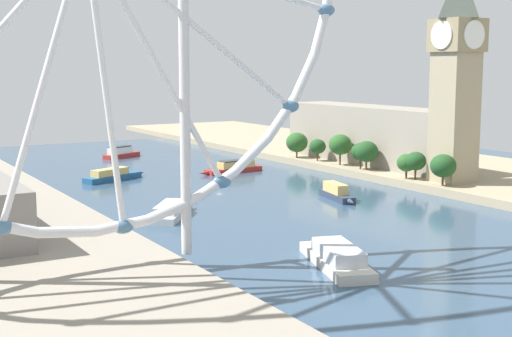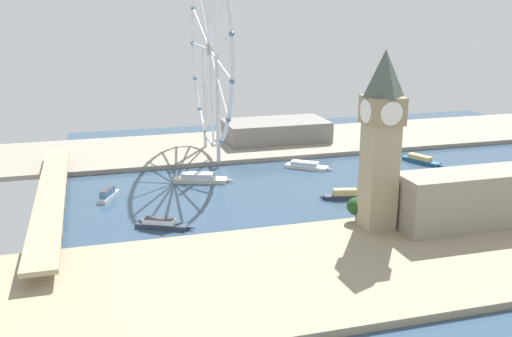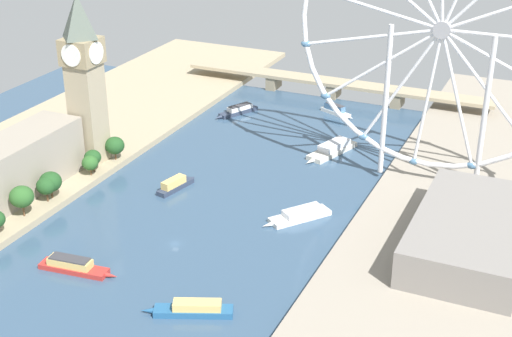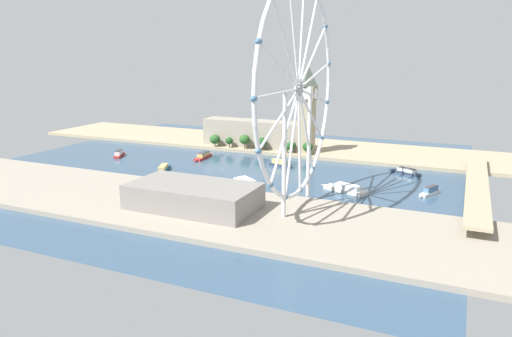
% 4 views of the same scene
% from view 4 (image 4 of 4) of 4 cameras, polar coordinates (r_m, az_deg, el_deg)
% --- Properties ---
extents(ground_plane, '(379.00, 379.00, 0.00)m').
position_cam_4_polar(ground_plane, '(396.71, -4.08, 0.11)').
color(ground_plane, '#334C66').
extents(riverbank_left, '(90.00, 520.00, 3.00)m').
position_cam_4_polar(riverbank_left, '(488.81, 1.70, 2.93)').
color(riverbank_left, tan).
rests_on(riverbank_left, ground_plane).
extents(riverbank_right, '(90.00, 520.00, 3.00)m').
position_cam_4_polar(riverbank_right, '(311.61, -13.19, -3.78)').
color(riverbank_right, gray).
rests_on(riverbank_right, ground_plane).
extents(clock_tower, '(16.62, 16.62, 80.55)m').
position_cam_4_polar(clock_tower, '(437.30, 6.11, 7.31)').
color(clock_tower, tan).
rests_on(clock_tower, riverbank_left).
extents(parliament_block, '(22.00, 99.99, 25.49)m').
position_cam_4_polar(parliament_block, '(470.28, -0.39, 4.26)').
color(parliament_block, gray).
rests_on(parliament_block, riverbank_left).
extents(tree_row_embankment, '(12.17, 105.34, 13.58)m').
position_cam_4_polar(tree_row_embankment, '(450.28, 0.16, 3.16)').
color(tree_row_embankment, '#513823').
rests_on(tree_row_embankment, riverbank_left).
extents(ferris_wheel, '(127.75, 3.20, 133.28)m').
position_cam_4_polar(ferris_wheel, '(276.34, 5.13, 9.30)').
color(ferris_wheel, silver).
rests_on(ferris_wheel, riverbank_right).
extents(riverside_hall, '(40.75, 75.87, 14.65)m').
position_cam_4_polar(riverside_hall, '(285.79, -7.50, -3.28)').
color(riverside_hall, gray).
rests_on(riverside_hall, riverbank_right).
extents(river_bridge, '(191.00, 13.90, 10.15)m').
position_cam_4_polar(river_bridge, '(350.12, 24.93, -1.70)').
color(river_bridge, tan).
rests_on(river_bridge, ground_plane).
extents(tour_boat_0, '(9.11, 23.88, 5.58)m').
position_cam_4_polar(tour_boat_0, '(400.40, 2.93, 0.59)').
color(tour_boat_0, '#2D384C').
rests_on(tour_boat_0, ground_plane).
extents(tour_boat_1, '(22.36, 12.67, 5.84)m').
position_cam_4_polar(tour_boat_1, '(341.14, 20.11, -2.58)').
color(tour_boat_1, white).
rests_on(tour_boat_1, ground_plane).
extents(tour_boat_2, '(18.19, 36.27, 5.43)m').
position_cam_4_polar(tour_boat_2, '(332.92, 10.70, -2.39)').
color(tour_boat_2, beige).
rests_on(tour_boat_2, ground_plane).
extents(tour_boat_3, '(24.70, 15.11, 5.90)m').
position_cam_4_polar(tour_boat_3, '(455.91, -16.08, 1.71)').
color(tour_boat_3, '#B22D28').
rests_on(tour_boat_3, ground_plane).
extents(tour_boat_4, '(23.06, 28.12, 4.44)m').
position_cam_4_polar(tour_boat_4, '(346.32, -1.20, -1.57)').
color(tour_boat_4, white).
rests_on(tour_boat_4, ground_plane).
extents(tour_boat_5, '(31.71, 9.26, 5.42)m').
position_cam_4_polar(tour_boat_5, '(432.74, -6.37, 1.51)').
color(tour_boat_5, '#B22D28').
rests_on(tour_boat_5, ground_plane).
extents(tour_boat_6, '(16.21, 27.73, 5.04)m').
position_cam_4_polar(tour_boat_6, '(392.73, 17.45, -0.34)').
color(tour_boat_6, '#2D384C').
rests_on(tour_boat_6, ground_plane).
extents(tour_boat_7, '(30.55, 16.12, 5.03)m').
position_cam_4_polar(tour_boat_7, '(391.83, -10.99, 0.02)').
color(tour_boat_7, '#235684').
rests_on(tour_boat_7, ground_plane).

